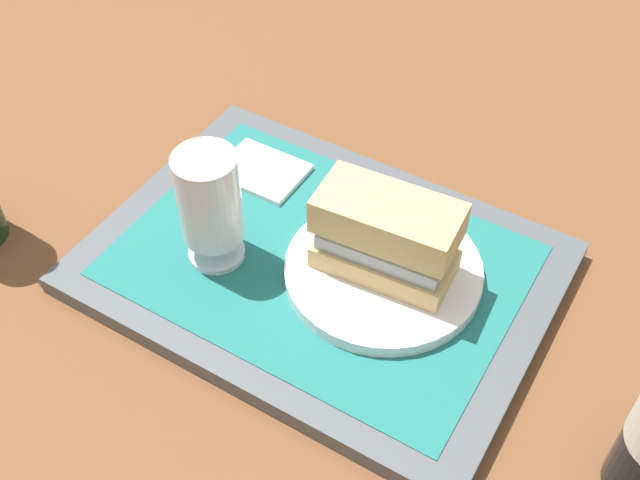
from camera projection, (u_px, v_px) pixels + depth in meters
ground_plane at (320, 274)px, 0.78m from camera, size 3.00×3.00×0.00m
tray at (320, 267)px, 0.78m from camera, size 0.44×0.32×0.02m
placemat at (320, 260)px, 0.77m from camera, size 0.38×0.27×0.00m
plate at (383, 271)px, 0.75m from camera, size 0.19×0.19×0.01m
sandwich at (383, 234)px, 0.71m from camera, size 0.14×0.07×0.08m
beer_glass at (210, 204)px, 0.72m from camera, size 0.06×0.06×0.12m
napkin_folded at (262, 171)px, 0.85m from camera, size 0.09×0.07×0.01m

